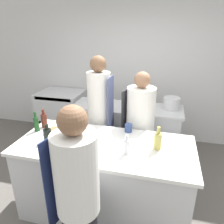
# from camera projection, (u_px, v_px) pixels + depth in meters

# --- Properties ---
(ground_plane) EXTENTS (16.00, 16.00, 0.00)m
(ground_plane) POSITION_uv_depth(u_px,v_px,m) (105.00, 207.00, 2.80)
(ground_plane) COLOR #605B56
(wall_back) EXTENTS (8.00, 0.06, 2.80)m
(wall_back) POSITION_uv_depth(u_px,v_px,m) (135.00, 68.00, 4.19)
(wall_back) COLOR silver
(wall_back) RESTS_ON ground_plane
(prep_counter) EXTENTS (2.00, 0.90, 0.94)m
(prep_counter) POSITION_uv_depth(u_px,v_px,m) (105.00, 178.00, 2.63)
(prep_counter) COLOR silver
(prep_counter) RESTS_ON ground_plane
(pass_counter) EXTENTS (1.79, 0.60, 0.94)m
(pass_counter) POSITION_uv_depth(u_px,v_px,m) (126.00, 132.00, 3.75)
(pass_counter) COLOR silver
(pass_counter) RESTS_ON ground_plane
(oven_range) EXTENTS (0.87, 0.70, 0.94)m
(oven_range) POSITION_uv_depth(u_px,v_px,m) (63.00, 114.00, 4.51)
(oven_range) COLOR silver
(oven_range) RESTS_ON ground_plane
(chef_at_prep_near) EXTENTS (0.39, 0.38, 1.68)m
(chef_at_prep_near) POSITION_uv_depth(u_px,v_px,m) (78.00, 202.00, 1.78)
(chef_at_prep_near) COLOR black
(chef_at_prep_near) RESTS_ON ground_plane
(chef_at_stove) EXTENTS (0.33, 0.32, 1.82)m
(chef_at_stove) POSITION_uv_depth(u_px,v_px,m) (100.00, 119.00, 3.13)
(chef_at_stove) COLOR black
(chef_at_stove) RESTS_ON ground_plane
(chef_at_pass_far) EXTENTS (0.43, 0.42, 1.64)m
(chef_at_pass_far) POSITION_uv_depth(u_px,v_px,m) (139.00, 130.00, 3.04)
(chef_at_pass_far) COLOR black
(chef_at_pass_far) RESTS_ON ground_plane
(bottle_olive_oil) EXTENTS (0.08, 0.08, 0.25)m
(bottle_olive_oil) POSITION_uv_depth(u_px,v_px,m) (72.00, 120.00, 2.82)
(bottle_olive_oil) COLOR #2D5175
(bottle_olive_oil) RESTS_ON prep_counter
(bottle_vinegar) EXTENTS (0.07, 0.07, 0.25)m
(bottle_vinegar) POSITION_uv_depth(u_px,v_px,m) (44.00, 120.00, 2.82)
(bottle_vinegar) COLOR #5B2319
(bottle_vinegar) RESTS_ON prep_counter
(bottle_wine) EXTENTS (0.09, 0.09, 0.21)m
(bottle_wine) POSITION_uv_depth(u_px,v_px,m) (48.00, 135.00, 2.47)
(bottle_wine) COLOR black
(bottle_wine) RESTS_ON prep_counter
(bottle_cooking_oil) EXTENTS (0.06, 0.06, 0.22)m
(bottle_cooking_oil) POSITION_uv_depth(u_px,v_px,m) (127.00, 146.00, 2.23)
(bottle_cooking_oil) COLOR silver
(bottle_cooking_oil) RESTS_ON prep_counter
(bottle_sauce) EXTENTS (0.08, 0.08, 0.26)m
(bottle_sauce) POSITION_uv_depth(u_px,v_px,m) (158.00, 140.00, 2.32)
(bottle_sauce) COLOR #B2A84C
(bottle_sauce) RESTS_ON prep_counter
(bottle_water) EXTENTS (0.06, 0.06, 0.26)m
(bottle_water) POSITION_uv_depth(u_px,v_px,m) (36.00, 123.00, 2.72)
(bottle_water) COLOR #19471E
(bottle_water) RESTS_ON prep_counter
(bowl_mixing_large) EXTENTS (0.19, 0.19, 0.09)m
(bowl_mixing_large) POSITION_uv_depth(u_px,v_px,m) (67.00, 142.00, 2.40)
(bowl_mixing_large) COLOR tan
(bowl_mixing_large) RESTS_ON prep_counter
(bowl_prep_small) EXTENTS (0.22, 0.22, 0.08)m
(bowl_prep_small) POSITION_uv_depth(u_px,v_px,m) (87.00, 139.00, 2.48)
(bowl_prep_small) COLOR tan
(bowl_prep_small) RESTS_ON prep_counter
(cup) EXTENTS (0.09, 0.09, 0.10)m
(cup) POSITION_uv_depth(u_px,v_px,m) (128.00, 128.00, 2.71)
(cup) COLOR #33477F
(cup) RESTS_ON prep_counter
(cutting_board) EXTENTS (0.31, 0.24, 0.01)m
(cutting_board) POSITION_uv_depth(u_px,v_px,m) (59.00, 132.00, 2.71)
(cutting_board) COLOR olive
(cutting_board) RESTS_ON prep_counter
(stockpot) EXTENTS (0.26, 0.26, 0.18)m
(stockpot) POSITION_uv_depth(u_px,v_px,m) (172.00, 103.00, 3.44)
(stockpot) COLOR silver
(stockpot) RESTS_ON pass_counter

